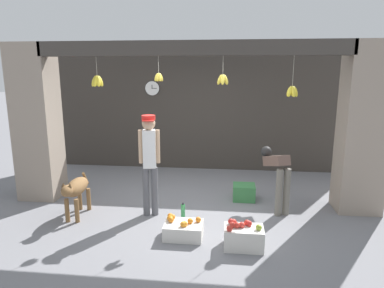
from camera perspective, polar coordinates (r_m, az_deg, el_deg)
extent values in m
plane|color=slate|center=(6.06, -0.40, -10.75)|extent=(60.00, 60.00, 0.00)
cube|color=#38332D|center=(8.20, 1.71, 5.55)|extent=(7.00, 0.12, 2.83)
cube|color=gray|center=(6.88, -24.40, 3.19)|extent=(0.70, 0.60, 2.83)
cube|color=gray|center=(6.31, 26.58, 2.26)|extent=(0.70, 0.60, 2.83)
cube|color=#3D3833|center=(5.71, -0.30, 15.68)|extent=(5.10, 0.24, 0.24)
cylinder|color=#B2AD99|center=(6.10, -15.63, 12.40)|extent=(0.01, 0.01, 0.32)
ellipsoid|color=yellow|center=(6.09, -15.05, 10.08)|extent=(0.13, 0.07, 0.21)
ellipsoid|color=yellow|center=(6.13, -15.08, 10.09)|extent=(0.12, 0.12, 0.22)
ellipsoid|color=yellow|center=(6.16, -15.43, 10.08)|extent=(0.09, 0.13, 0.21)
ellipsoid|color=yellow|center=(6.14, -15.83, 10.06)|extent=(0.13, 0.10, 0.21)
ellipsoid|color=yellow|center=(6.10, -15.98, 10.04)|extent=(0.13, 0.10, 0.21)
ellipsoid|color=yellow|center=(6.06, -15.77, 10.04)|extent=(0.09, 0.13, 0.21)
ellipsoid|color=yellow|center=(6.06, -15.36, 10.06)|extent=(0.12, 0.12, 0.22)
cylinder|color=#B2AD99|center=(5.77, -5.61, 13.04)|extent=(0.01, 0.01, 0.27)
ellipsoid|color=gold|center=(5.76, -5.20, 11.02)|extent=(0.10, 0.05, 0.15)
ellipsoid|color=gold|center=(5.80, -5.28, 11.02)|extent=(0.08, 0.09, 0.16)
ellipsoid|color=gold|center=(5.81, -5.58, 11.02)|extent=(0.06, 0.10, 0.15)
ellipsoid|color=gold|center=(5.79, -5.87, 11.01)|extent=(0.10, 0.07, 0.16)
ellipsoid|color=gold|center=(5.76, -5.94, 11.00)|extent=(0.10, 0.07, 0.16)
ellipsoid|color=gold|center=(5.74, -5.73, 11.00)|extent=(0.06, 0.10, 0.15)
ellipsoid|color=gold|center=(5.74, -5.40, 11.01)|extent=(0.08, 0.09, 0.16)
cylinder|color=#B2AD99|center=(5.67, 5.19, 12.95)|extent=(0.01, 0.01, 0.30)
ellipsoid|color=gold|center=(5.67, 5.62, 10.62)|extent=(0.12, 0.07, 0.18)
ellipsoid|color=gold|center=(5.71, 5.16, 10.65)|extent=(0.07, 0.12, 0.18)
ellipsoid|color=gold|center=(5.67, 4.68, 10.64)|extent=(0.12, 0.07, 0.18)
ellipsoid|color=gold|center=(5.62, 5.14, 10.62)|extent=(0.07, 0.12, 0.18)
cylinder|color=#B2AD99|center=(5.73, 16.54, 11.60)|extent=(0.01, 0.01, 0.48)
ellipsoid|color=yellow|center=(5.75, 16.81, 8.38)|extent=(0.12, 0.07, 0.19)
ellipsoid|color=yellow|center=(5.79, 16.41, 8.42)|extent=(0.09, 0.12, 0.20)
ellipsoid|color=yellow|center=(5.76, 15.92, 8.44)|extent=(0.12, 0.10, 0.20)
ellipsoid|color=yellow|center=(5.71, 16.01, 8.40)|extent=(0.12, 0.10, 0.20)
ellipsoid|color=yellow|center=(5.70, 16.56, 8.36)|extent=(0.09, 0.12, 0.20)
ellipsoid|color=brown|center=(5.93, -18.61, -6.76)|extent=(0.29, 0.67, 0.26)
cylinder|color=brown|center=(5.79, -18.64, -10.51)|extent=(0.07, 0.07, 0.39)
cylinder|color=brown|center=(5.85, -20.09, -10.37)|extent=(0.07, 0.07, 0.39)
cylinder|color=brown|center=(6.22, -16.84, -8.79)|extent=(0.07, 0.07, 0.39)
cylinder|color=brown|center=(6.28, -18.20, -8.68)|extent=(0.07, 0.07, 0.39)
ellipsoid|color=brown|center=(5.60, -20.10, -7.35)|extent=(0.18, 0.25, 0.18)
cone|color=brown|center=(5.55, -19.67, -6.46)|extent=(0.06, 0.06, 0.07)
cone|color=brown|center=(5.59, -20.66, -6.39)|extent=(0.06, 0.06, 0.07)
cylinder|color=brown|center=(6.24, -17.34, -5.47)|extent=(0.05, 0.21, 0.27)
cylinder|color=#56565B|center=(5.73, -6.24, -7.82)|extent=(0.11, 0.11, 0.82)
cylinder|color=#56565B|center=(5.74, -7.65, -7.82)|extent=(0.11, 0.11, 0.82)
cube|color=white|center=(5.53, -7.13, -0.80)|extent=(0.22, 0.20, 0.62)
cylinder|color=tan|center=(5.51, -5.69, -0.42)|extent=(0.06, 0.06, 0.54)
cylinder|color=tan|center=(5.53, -8.59, -0.44)|extent=(0.06, 0.06, 0.54)
sphere|color=tan|center=(5.45, -7.25, 3.44)|extent=(0.21, 0.21, 0.21)
cylinder|color=red|center=(5.44, -7.27, 4.38)|extent=(0.22, 0.22, 0.07)
cube|color=red|center=(5.34, -7.35, 3.89)|extent=(0.20, 0.14, 0.01)
cylinder|color=#6B665B|center=(5.85, 14.29, -7.86)|extent=(0.11, 0.11, 0.79)
cylinder|color=#6B665B|center=(5.91, 15.48, -7.70)|extent=(0.11, 0.11, 0.79)
cube|color=brown|center=(5.97, 13.84, -2.71)|extent=(0.42, 0.63, 0.31)
sphere|color=black|center=(6.26, 12.27, -1.24)|extent=(0.19, 0.19, 0.19)
cube|color=silver|center=(5.08, -1.42, -14.18)|extent=(0.55, 0.42, 0.21)
sphere|color=orange|center=(5.07, 1.05, -12.49)|extent=(0.08, 0.08, 0.08)
sphere|color=orange|center=(5.07, -3.53, -12.51)|extent=(0.08, 0.08, 0.08)
sphere|color=orange|center=(4.93, -1.50, -13.23)|extent=(0.08, 0.08, 0.08)
sphere|color=orange|center=(5.16, -3.26, -12.05)|extent=(0.08, 0.08, 0.08)
sphere|color=orange|center=(5.12, -3.61, -12.24)|extent=(0.08, 0.08, 0.08)
sphere|color=orange|center=(5.20, -3.66, -11.86)|extent=(0.08, 0.08, 0.08)
sphere|color=orange|center=(5.03, -0.30, -12.71)|extent=(0.08, 0.08, 0.08)
sphere|color=orange|center=(4.94, -1.22, -13.18)|extent=(0.08, 0.08, 0.08)
sphere|color=orange|center=(5.12, -3.73, -12.23)|extent=(0.08, 0.08, 0.08)
cube|color=silver|center=(4.84, 8.60, -15.19)|extent=(0.53, 0.34, 0.29)
sphere|color=red|center=(4.65, 6.26, -13.82)|extent=(0.08, 0.08, 0.08)
sphere|color=red|center=(4.84, 9.15, -12.82)|extent=(0.08, 0.08, 0.08)
sphere|color=red|center=(4.85, 6.51, -12.72)|extent=(0.08, 0.08, 0.08)
sphere|color=#99B238|center=(4.74, 11.07, -13.48)|extent=(0.08, 0.08, 0.08)
sphere|color=red|center=(4.84, 6.96, -12.78)|extent=(0.08, 0.08, 0.08)
sphere|color=red|center=(4.76, 6.73, -13.23)|extent=(0.08, 0.08, 0.08)
sphere|color=red|center=(4.75, 7.55, -13.27)|extent=(0.08, 0.08, 0.08)
sphere|color=red|center=(4.77, 8.31, -13.20)|extent=(0.08, 0.08, 0.08)
sphere|color=red|center=(4.82, 9.48, -12.96)|extent=(0.08, 0.08, 0.08)
cube|color=#387A42|center=(6.49, 8.65, -7.95)|extent=(0.40, 0.36, 0.29)
cylinder|color=#38934C|center=(5.68, -1.51, -11.12)|extent=(0.07, 0.07, 0.23)
cylinder|color=black|center=(5.64, -1.51, -9.93)|extent=(0.04, 0.04, 0.03)
cylinder|color=black|center=(8.27, -6.64, 9.21)|extent=(0.35, 0.01, 0.35)
cylinder|color=white|center=(8.26, -6.65, 9.21)|extent=(0.33, 0.02, 0.33)
cube|color=black|center=(8.25, -6.68, 9.46)|extent=(0.01, 0.01, 0.09)
cube|color=black|center=(8.24, -6.33, 9.21)|extent=(0.13, 0.01, 0.01)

